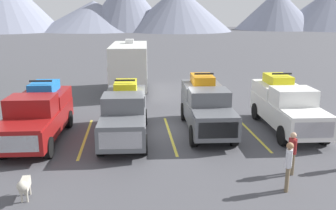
% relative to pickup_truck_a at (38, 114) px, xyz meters
% --- Properties ---
extents(ground_plane, '(240.00, 240.00, 0.00)m').
position_rel_pickup_truck_a_xyz_m(ground_plane, '(5.99, 0.78, -1.20)').
color(ground_plane, '#47474C').
extents(pickup_truck_a, '(2.37, 5.89, 2.59)m').
position_rel_pickup_truck_a_xyz_m(pickup_truck_a, '(0.00, 0.00, 0.00)').
color(pickup_truck_a, maroon).
rests_on(pickup_truck_a, ground).
extents(pickup_truck_b, '(2.24, 5.95, 2.56)m').
position_rel_pickup_truck_a_xyz_m(pickup_truck_b, '(3.88, -0.05, -0.02)').
color(pickup_truck_b, '#595B60').
rests_on(pickup_truck_b, ground).
extents(pickup_truck_c, '(2.25, 5.87, 2.70)m').
position_rel_pickup_truck_a_xyz_m(pickup_truck_c, '(7.81, 0.61, 0.04)').
color(pickup_truck_c, '#595B60').
rests_on(pickup_truck_c, ground).
extents(pickup_truck_d, '(2.30, 5.91, 2.68)m').
position_rel_pickup_truck_a_xyz_m(pickup_truck_d, '(11.75, 0.36, 0.03)').
color(pickup_truck_d, white).
rests_on(pickup_truck_d, ground).
extents(lot_stripe_b, '(0.12, 5.50, 0.01)m').
position_rel_pickup_truck_a_xyz_m(lot_stripe_b, '(2.04, 0.03, -1.19)').
color(lot_stripe_b, gold).
rests_on(lot_stripe_b, ground).
extents(lot_stripe_c, '(0.12, 5.50, 0.01)m').
position_rel_pickup_truck_a_xyz_m(lot_stripe_c, '(5.99, 0.03, -1.19)').
color(lot_stripe_c, gold).
rests_on(lot_stripe_c, ground).
extents(lot_stripe_d, '(0.12, 5.50, 0.01)m').
position_rel_pickup_truck_a_xyz_m(lot_stripe_d, '(9.94, 0.03, -1.19)').
color(lot_stripe_d, gold).
rests_on(lot_stripe_d, ground).
extents(lot_stripe_e, '(0.12, 5.50, 0.01)m').
position_rel_pickup_truck_a_xyz_m(lot_stripe_e, '(13.90, 0.03, -1.19)').
color(lot_stripe_e, gold).
rests_on(lot_stripe_e, ground).
extents(camper_trailer_a, '(2.79, 7.51, 3.72)m').
position_rel_pickup_truck_a_xyz_m(camper_trailer_a, '(4.11, 9.82, 0.76)').
color(camper_trailer_a, silver).
rests_on(camper_trailer_a, ground).
extents(person_a, '(0.25, 0.33, 1.58)m').
position_rel_pickup_truck_a_xyz_m(person_a, '(9.84, -4.68, -0.29)').
color(person_a, '#726047').
rests_on(person_a, ground).
extents(person_b, '(0.29, 0.34, 1.67)m').
position_rel_pickup_truck_a_xyz_m(person_b, '(9.18, -5.89, -0.23)').
color(person_b, '#726047').
rests_on(person_b, ground).
extents(dog, '(0.34, 0.98, 0.77)m').
position_rel_pickup_truck_a_xyz_m(dog, '(0.87, -5.69, -0.68)').
color(dog, beige).
rests_on(dog, ground).
extents(mountain_ridge, '(166.46, 42.63, 17.90)m').
position_rel_pickup_truck_a_xyz_m(mountain_ridge, '(-1.91, 95.75, 5.92)').
color(mountain_ridge, gray).
rests_on(mountain_ridge, ground).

